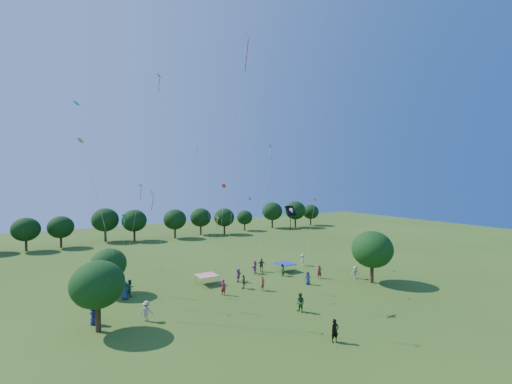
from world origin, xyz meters
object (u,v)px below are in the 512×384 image
object	(u,v)px
near_tree_west	(98,285)
tent_blue	(285,264)
near_tree_east	(372,249)
red_high_kite	(243,87)
tent_red_stripe	(207,275)
near_tree_north	(109,264)
man_in_black	(335,331)
pirate_kite	(291,212)

from	to	relation	value
near_tree_west	tent_blue	size ratio (longest dim) A/B	2.61
near_tree_east	red_high_kite	world-z (taller)	red_high_kite
tent_red_stripe	near_tree_west	bearing A→B (deg)	-150.12
near_tree_north	tent_red_stripe	distance (m)	10.83
tent_red_stripe	man_in_black	distance (m)	18.54
tent_red_stripe	tent_blue	world-z (taller)	same
near_tree_west	near_tree_east	xyz separation A→B (m)	(29.50, -2.47, 0.17)
near_tree_west	tent_blue	world-z (taller)	near_tree_west
near_tree_east	tent_red_stripe	distance (m)	19.79
near_tree_east	red_high_kite	distance (m)	23.87
man_in_black	tent_red_stripe	bearing A→B (deg)	106.07
tent_blue	pirate_kite	bearing A→B (deg)	-123.34
near_tree_west	pirate_kite	bearing A→B (deg)	-11.16
red_high_kite	man_in_black	bearing A→B (deg)	-81.15
near_tree_north	red_high_kite	distance (m)	23.31
tent_red_stripe	pirate_kite	xyz separation A→B (m)	(4.39, -10.49, 8.09)
man_in_black	red_high_kite	size ratio (longest dim) A/B	0.07
man_in_black	red_high_kite	bearing A→B (deg)	106.90
pirate_kite	tent_red_stripe	bearing A→B (deg)	112.73
near_tree_north	man_in_black	distance (m)	24.42
tent_red_stripe	pirate_kite	bearing A→B (deg)	-67.27
near_tree_north	tent_blue	xyz separation A→B (m)	(21.52, -2.43, -2.19)
near_tree_north	near_tree_east	distance (m)	29.86
near_tree_west	tent_red_stripe	distance (m)	14.65
near_tree_north	pirate_kite	bearing A→B (deg)	-40.65
tent_red_stripe	red_high_kite	xyz separation A→B (m)	(0.85, -7.19, 20.33)
pirate_kite	red_high_kite	xyz separation A→B (m)	(-3.55, 3.30, 12.24)
near_tree_east	red_high_kite	size ratio (longest dim) A/B	0.24
pirate_kite	near_tree_north	bearing A→B (deg)	139.35
tent_blue	red_high_kite	bearing A→B (deg)	-145.95
near_tree_west	man_in_black	world-z (taller)	near_tree_west
man_in_black	tent_blue	bearing A→B (deg)	72.79
tent_blue	tent_red_stripe	bearing A→B (deg)	178.78
near_tree_east	man_in_black	world-z (taller)	near_tree_east
near_tree_north	pirate_kite	world-z (taller)	pirate_kite
tent_blue	man_in_black	xyz separation A→B (m)	(-8.55, -18.12, -0.16)
near_tree_east	tent_red_stripe	bearing A→B (deg)	150.50
near_tree_north	pirate_kite	size ratio (longest dim) A/B	0.58
man_in_black	near_tree_north	bearing A→B (deg)	130.29
tent_red_stripe	tent_blue	bearing A→B (deg)	-1.22
man_in_black	pirate_kite	distance (m)	11.55
near_tree_west	tent_red_stripe	world-z (taller)	near_tree_west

